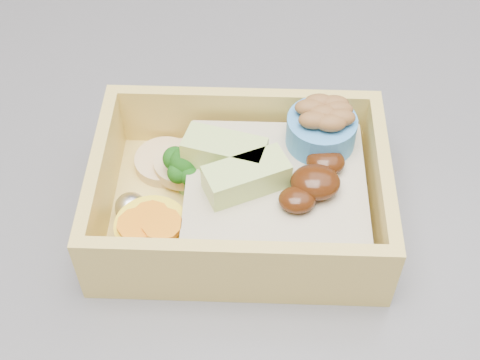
{
  "coord_description": "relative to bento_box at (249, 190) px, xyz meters",
  "views": [
    {
      "loc": [
        0.17,
        -0.44,
        1.27
      ],
      "look_at": [
        0.16,
        -0.17,
        0.96
      ],
      "focal_mm": 50.0,
      "sensor_mm": 36.0,
      "label": 1
    }
  ],
  "objects": [
    {
      "name": "bento_box",
      "position": [
        0.0,
        0.0,
        0.0
      ],
      "size": [
        0.18,
        0.13,
        0.07
      ],
      "rotation": [
        0.0,
        0.0,
        -0.0
      ],
      "color": "#DABB5A",
      "rests_on": "island"
    }
  ]
}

